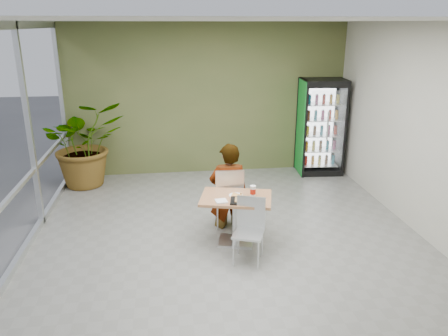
# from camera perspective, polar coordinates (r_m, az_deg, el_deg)

# --- Properties ---
(ground) EXTENTS (7.00, 7.00, 0.00)m
(ground) POSITION_cam_1_polar(r_m,az_deg,el_deg) (6.65, 0.85, -10.03)
(ground) COLOR gray
(ground) RESTS_ON ground
(room_envelope) EXTENTS (6.00, 7.00, 3.20)m
(room_envelope) POSITION_cam_1_polar(r_m,az_deg,el_deg) (6.05, 0.92, 3.40)
(room_envelope) COLOR beige
(room_envelope) RESTS_ON ground
(storefront_frame) EXTENTS (0.10, 7.00, 3.20)m
(storefront_frame) POSITION_cam_1_polar(r_m,az_deg,el_deg) (6.36, -26.90, 2.12)
(storefront_frame) COLOR silver
(storefront_frame) RESTS_ON ground
(dining_table) EXTENTS (1.17, 0.94, 0.75)m
(dining_table) POSITION_cam_1_polar(r_m,az_deg,el_deg) (6.49, 1.58, -5.51)
(dining_table) COLOR #AE744A
(dining_table) RESTS_ON ground
(chair_far) EXTENTS (0.46, 0.46, 1.01)m
(chair_far) POSITION_cam_1_polar(r_m,az_deg,el_deg) (6.96, 0.64, -3.31)
(chair_far) COLOR silver
(chair_far) RESTS_ON ground
(chair_near) EXTENTS (0.52, 0.52, 0.90)m
(chair_near) POSITION_cam_1_polar(r_m,az_deg,el_deg) (6.09, 3.38, -7.33)
(chair_near) COLOR silver
(chair_near) RESTS_ON ground
(seated_woman) EXTENTS (0.64, 0.42, 1.70)m
(seated_woman) POSITION_cam_1_polar(r_m,az_deg,el_deg) (7.03, 0.60, -3.47)
(seated_woman) COLOR black
(seated_woman) RESTS_ON ground
(pizza_plate) EXTENTS (0.28, 0.21, 0.03)m
(pizza_plate) POSITION_cam_1_polar(r_m,az_deg,el_deg) (6.43, 1.56, -3.51)
(pizza_plate) COLOR white
(pizza_plate) RESTS_ON dining_table
(soda_cup) EXTENTS (0.09, 0.09, 0.15)m
(soda_cup) POSITION_cam_1_polar(r_m,az_deg,el_deg) (6.43, 3.80, -3.00)
(soda_cup) COLOR white
(soda_cup) RESTS_ON dining_table
(napkin_stack) EXTENTS (0.18, 0.18, 0.02)m
(napkin_stack) POSITION_cam_1_polar(r_m,az_deg,el_deg) (6.22, -0.37, -4.34)
(napkin_stack) COLOR white
(napkin_stack) RESTS_ON dining_table
(cafeteria_tray) EXTENTS (0.45, 0.36, 0.02)m
(cafeteria_tray) POSITION_cam_1_polar(r_m,az_deg,el_deg) (6.23, 2.69, -4.33)
(cafeteria_tray) COLOR black
(cafeteria_tray) RESTS_ON dining_table
(beverage_fridge) EXTENTS (0.99, 0.79, 2.05)m
(beverage_fridge) POSITION_cam_1_polar(r_m,az_deg,el_deg) (9.74, 12.55, 5.26)
(beverage_fridge) COLOR black
(beverage_fridge) RESTS_ON ground
(potted_plant) EXTENTS (1.96, 1.84, 1.74)m
(potted_plant) POSITION_cam_1_polar(r_m,az_deg,el_deg) (9.20, -17.75, 3.07)
(potted_plant) COLOR #275B24
(potted_plant) RESTS_ON ground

